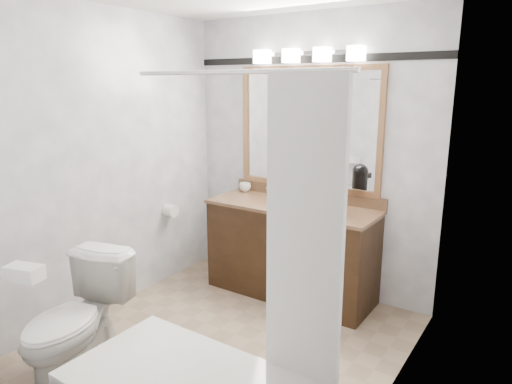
{
  "coord_description": "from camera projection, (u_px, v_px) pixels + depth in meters",
  "views": [
    {
      "loc": [
        1.91,
        -2.39,
        1.9
      ],
      "look_at": [
        0.07,
        0.35,
        1.11
      ],
      "focal_mm": 32.0,
      "sensor_mm": 36.0,
      "label": 1
    }
  ],
  "objects": [
    {
      "name": "tissue_box",
      "position": [
        24.0,
        273.0,
        2.6
      ],
      "size": [
        0.23,
        0.17,
        0.09
      ],
      "primitive_type": "cube",
      "rotation": [
        0.0,
        0.0,
        0.29
      ],
      "color": "white",
      "rests_on": "toilet"
    },
    {
      "name": "tp_roll",
      "position": [
        171.0,
        211.0,
        4.4
      ],
      "size": [
        0.11,
        0.12,
        0.12
      ],
      "primitive_type": "cylinder",
      "rotation": [
        0.0,
        1.57,
        0.0
      ],
      "color": "white",
      "rests_on": "room"
    },
    {
      "name": "soap_bottle_a",
      "position": [
        284.0,
        195.0,
        4.21
      ],
      "size": [
        0.05,
        0.05,
        0.09
      ],
      "primitive_type": "imported",
      "rotation": [
        0.0,
        0.0,
        0.22
      ],
      "color": "white",
      "rests_on": "vanity"
    },
    {
      "name": "cup_left",
      "position": [
        245.0,
        187.0,
        4.51
      ],
      "size": [
        0.12,
        0.12,
        0.09
      ],
      "primitive_type": "imported",
      "rotation": [
        0.0,
        0.0,
        0.09
      ],
      "color": "white",
      "rests_on": "vanity"
    },
    {
      "name": "vanity",
      "position": [
        291.0,
        248.0,
        4.12
      ],
      "size": [
        1.53,
        0.58,
        0.97
      ],
      "color": "black",
      "rests_on": "ground"
    },
    {
      "name": "mirror",
      "position": [
        308.0,
        129.0,
        4.09
      ],
      "size": [
        1.4,
        0.04,
        1.1
      ],
      "color": "#9A6B45",
      "rests_on": "room"
    },
    {
      "name": "toilet",
      "position": [
        75.0,
        322.0,
        2.93
      ],
      "size": [
        0.63,
        0.87,
        0.8
      ],
      "primitive_type": "imported",
      "rotation": [
        0.0,
        0.0,
        0.25
      ],
      "color": "white",
      "rests_on": "ground"
    },
    {
      "name": "soap_bar",
      "position": [
        297.0,
        201.0,
        4.13
      ],
      "size": [
        0.08,
        0.06,
        0.02
      ],
      "primitive_type": "cube",
      "rotation": [
        0.0,
        0.0,
        0.18
      ],
      "color": "beige",
      "rests_on": "vanity"
    },
    {
      "name": "coffee_maker",
      "position": [
        333.0,
        193.0,
        3.74
      ],
      "size": [
        0.17,
        0.21,
        0.33
      ],
      "rotation": [
        0.0,
        0.0,
        0.2
      ],
      "color": "black",
      "rests_on": "vanity"
    },
    {
      "name": "soap_bottle_b",
      "position": [
        311.0,
        198.0,
        4.11
      ],
      "size": [
        0.06,
        0.06,
        0.08
      ],
      "primitive_type": "imported",
      "rotation": [
        0.0,
        0.0,
        -0.01
      ],
      "color": "white",
      "rests_on": "vanity"
    },
    {
      "name": "cup_right",
      "position": [
        270.0,
        191.0,
        4.39
      ],
      "size": [
        0.08,
        0.08,
        0.07
      ],
      "primitive_type": "imported",
      "rotation": [
        0.0,
        0.0,
        0.14
      ],
      "color": "white",
      "rests_on": "vanity"
    },
    {
      "name": "accent_stripe",
      "position": [
        310.0,
        59.0,
        3.96
      ],
      "size": [
        2.4,
        0.01,
        0.06
      ],
      "primitive_type": "cube",
      "color": "black",
      "rests_on": "room"
    },
    {
      "name": "vanity_light_bar",
      "position": [
        307.0,
        55.0,
        3.9
      ],
      "size": [
        1.02,
        0.14,
        0.12
      ],
      "color": "silver",
      "rests_on": "room"
    },
    {
      "name": "room",
      "position": [
        219.0,
        180.0,
        3.11
      ],
      "size": [
        2.42,
        2.62,
        2.52
      ],
      "color": "gray",
      "rests_on": "ground"
    }
  ]
}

